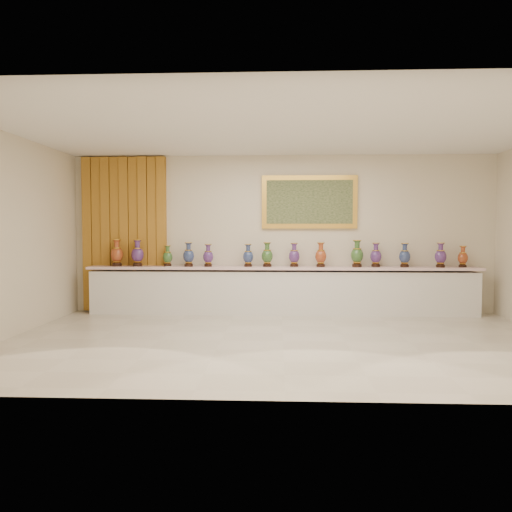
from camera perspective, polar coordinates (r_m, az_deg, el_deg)
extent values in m
plane|color=beige|center=(7.22, 3.11, -9.68)|extent=(8.00, 8.00, 0.00)
plane|color=beige|center=(9.54, 3.00, 2.49)|extent=(8.00, 0.00, 8.00)
plane|color=beige|center=(8.07, -26.61, 2.08)|extent=(0.00, 5.00, 5.00)
plane|color=white|center=(7.18, 3.18, 14.36)|extent=(8.00, 8.00, 0.00)
cube|color=#C18429|center=(9.94, -14.77, 2.41)|extent=(1.64, 0.14, 2.95)
cube|color=gold|center=(9.54, 6.12, 6.15)|extent=(1.80, 0.06, 1.00)
cube|color=#22381C|center=(9.50, 6.14, 6.16)|extent=(1.62, 0.02, 0.82)
cube|color=white|center=(9.39, 2.99, -4.22)|extent=(7.20, 0.42, 0.81)
cube|color=#F6CFD0|center=(9.32, 3.00, -1.37)|extent=(7.28, 0.48, 0.05)
cylinder|color=black|center=(9.79, -15.60, -0.97)|extent=(0.18, 0.18, 0.05)
cone|color=gold|center=(9.79, -15.60, -0.65)|extent=(0.16, 0.16, 0.03)
ellipsoid|color=maroon|center=(9.78, -15.62, 0.17)|extent=(0.27, 0.27, 0.29)
cylinder|color=gold|center=(9.78, -15.63, 0.90)|extent=(0.16, 0.16, 0.01)
cylinder|color=maroon|center=(9.77, -15.63, 1.27)|extent=(0.09, 0.09, 0.11)
cone|color=maroon|center=(9.77, -15.64, 1.70)|extent=(0.16, 0.16, 0.04)
cylinder|color=gold|center=(9.77, -15.64, 1.81)|extent=(0.17, 0.17, 0.01)
cylinder|color=black|center=(9.68, -13.37, -0.99)|extent=(0.18, 0.18, 0.05)
cone|color=gold|center=(9.68, -13.37, -0.66)|extent=(0.15, 0.15, 0.03)
ellipsoid|color=#2D114E|center=(9.67, -13.38, 0.15)|extent=(0.30, 0.30, 0.29)
cylinder|color=gold|center=(9.66, -13.39, 0.88)|extent=(0.16, 0.16, 0.01)
cylinder|color=#2D114E|center=(9.66, -13.40, 1.26)|extent=(0.09, 0.09, 0.10)
cone|color=#2D114E|center=(9.66, -13.40, 1.68)|extent=(0.16, 0.16, 0.04)
cylinder|color=gold|center=(9.66, -13.40, 1.80)|extent=(0.16, 0.16, 0.01)
cylinder|color=black|center=(9.55, -10.05, -1.04)|extent=(0.14, 0.14, 0.04)
cone|color=gold|center=(9.55, -10.06, -0.78)|extent=(0.12, 0.12, 0.03)
ellipsoid|color=black|center=(9.54, -10.06, -0.13)|extent=(0.21, 0.21, 0.23)
cylinder|color=gold|center=(9.54, -10.07, 0.45)|extent=(0.12, 0.12, 0.01)
cylinder|color=black|center=(9.54, -10.07, 0.75)|extent=(0.07, 0.07, 0.08)
cone|color=black|center=(9.53, -10.07, 1.09)|extent=(0.12, 0.12, 0.03)
cylinder|color=gold|center=(9.53, -10.07, 1.18)|extent=(0.13, 0.13, 0.01)
cylinder|color=black|center=(9.44, -7.70, -1.05)|extent=(0.16, 0.16, 0.04)
cone|color=gold|center=(9.43, -7.70, -0.75)|extent=(0.14, 0.14, 0.03)
ellipsoid|color=#0D1741|center=(9.43, -7.71, 0.00)|extent=(0.24, 0.24, 0.26)
cylinder|color=gold|center=(9.42, -7.71, 0.68)|extent=(0.14, 0.14, 0.01)
cylinder|color=#0D1741|center=(9.42, -7.71, 1.02)|extent=(0.08, 0.08, 0.09)
cone|color=#0D1741|center=(9.42, -7.72, 1.42)|extent=(0.14, 0.14, 0.03)
cylinder|color=gold|center=(9.42, -7.72, 1.52)|extent=(0.15, 0.15, 0.01)
cylinder|color=black|center=(9.38, -5.48, -1.07)|extent=(0.15, 0.15, 0.04)
cone|color=gold|center=(9.37, -5.48, -0.79)|extent=(0.13, 0.13, 0.03)
ellipsoid|color=#2D114E|center=(9.37, -5.49, -0.09)|extent=(0.19, 0.19, 0.24)
cylinder|color=gold|center=(9.36, -5.49, 0.54)|extent=(0.13, 0.13, 0.01)
cylinder|color=#2D114E|center=(9.36, -5.49, 0.86)|extent=(0.08, 0.08, 0.09)
cone|color=#2D114E|center=(9.36, -5.49, 1.23)|extent=(0.13, 0.13, 0.03)
cylinder|color=gold|center=(9.36, -5.49, 1.33)|extent=(0.14, 0.14, 0.01)
cylinder|color=black|center=(9.31, -0.90, -1.09)|extent=(0.15, 0.15, 0.04)
cone|color=gold|center=(9.31, -0.90, -0.80)|extent=(0.13, 0.13, 0.03)
ellipsoid|color=#0D1741|center=(9.30, -0.90, -0.09)|extent=(0.24, 0.24, 0.24)
cylinder|color=gold|center=(9.30, -0.90, 0.54)|extent=(0.13, 0.13, 0.01)
cylinder|color=#0D1741|center=(9.30, -0.90, 0.87)|extent=(0.08, 0.08, 0.09)
cone|color=#0D1741|center=(9.29, -0.91, 1.24)|extent=(0.13, 0.13, 0.03)
cylinder|color=gold|center=(9.29, -0.91, 1.34)|extent=(0.14, 0.14, 0.01)
cylinder|color=black|center=(9.29, 1.29, -1.09)|extent=(0.16, 0.16, 0.04)
cone|color=gold|center=(9.29, 1.29, -0.78)|extent=(0.14, 0.14, 0.03)
ellipsoid|color=black|center=(9.28, 1.29, -0.01)|extent=(0.22, 0.22, 0.26)
cylinder|color=gold|center=(9.27, 1.29, 0.67)|extent=(0.14, 0.14, 0.01)
cylinder|color=black|center=(9.27, 1.29, 1.03)|extent=(0.08, 0.08, 0.09)
cone|color=black|center=(9.27, 1.29, 1.43)|extent=(0.14, 0.14, 0.03)
cylinder|color=gold|center=(9.27, 1.29, 1.54)|extent=(0.15, 0.15, 0.01)
cylinder|color=black|center=(9.34, 4.38, -1.08)|extent=(0.16, 0.16, 0.04)
cone|color=gold|center=(9.33, 4.38, -0.78)|extent=(0.14, 0.14, 0.03)
ellipsoid|color=#2D114E|center=(9.33, 4.39, -0.04)|extent=(0.21, 0.21, 0.26)
cylinder|color=gold|center=(9.32, 4.39, 0.63)|extent=(0.14, 0.14, 0.01)
cylinder|color=#2D114E|center=(9.32, 4.39, 0.97)|extent=(0.08, 0.08, 0.09)
cone|color=#2D114E|center=(9.32, 4.39, 1.36)|extent=(0.14, 0.14, 0.03)
cylinder|color=gold|center=(9.32, 4.39, 1.47)|extent=(0.14, 0.14, 0.01)
cylinder|color=black|center=(9.32, 7.41, -1.10)|extent=(0.16, 0.16, 0.05)
cone|color=gold|center=(9.32, 7.41, -0.79)|extent=(0.14, 0.14, 0.03)
ellipsoid|color=maroon|center=(9.31, 7.41, -0.02)|extent=(0.25, 0.25, 0.26)
cylinder|color=gold|center=(9.31, 7.42, 0.66)|extent=(0.14, 0.14, 0.01)
cylinder|color=maroon|center=(9.31, 7.42, 1.02)|extent=(0.08, 0.08, 0.10)
cone|color=maroon|center=(9.30, 7.42, 1.42)|extent=(0.14, 0.14, 0.04)
cylinder|color=gold|center=(9.30, 7.42, 1.52)|extent=(0.15, 0.15, 0.01)
cylinder|color=black|center=(9.41, 11.46, -1.08)|extent=(0.18, 0.18, 0.05)
cone|color=gold|center=(9.40, 11.46, -0.75)|extent=(0.15, 0.15, 0.03)
ellipsoid|color=black|center=(9.39, 11.47, 0.08)|extent=(0.29, 0.29, 0.29)
cylinder|color=gold|center=(9.39, 11.48, 0.83)|extent=(0.16, 0.16, 0.01)
cylinder|color=black|center=(9.39, 11.48, 1.21)|extent=(0.09, 0.09, 0.10)
cone|color=black|center=(9.38, 11.49, 1.65)|extent=(0.16, 0.16, 0.04)
cylinder|color=gold|center=(9.38, 11.49, 1.76)|extent=(0.16, 0.16, 0.01)
cylinder|color=black|center=(9.53, 13.52, -1.07)|extent=(0.16, 0.16, 0.04)
cone|color=gold|center=(9.52, 13.53, -0.78)|extent=(0.14, 0.14, 0.03)
ellipsoid|color=#2D114E|center=(9.52, 13.54, -0.04)|extent=(0.24, 0.24, 0.26)
cylinder|color=gold|center=(9.51, 13.54, 0.62)|extent=(0.14, 0.14, 0.01)
cylinder|color=#2D114E|center=(9.51, 13.55, 0.96)|extent=(0.08, 0.08, 0.09)
cone|color=#2D114E|center=(9.51, 13.55, 1.34)|extent=(0.14, 0.14, 0.03)
cylinder|color=gold|center=(9.51, 13.55, 1.45)|extent=(0.15, 0.15, 0.01)
cylinder|color=black|center=(9.60, 16.61, -1.08)|extent=(0.16, 0.16, 0.04)
cone|color=gold|center=(9.60, 16.62, -0.79)|extent=(0.14, 0.14, 0.03)
ellipsoid|color=#0D1741|center=(9.59, 16.63, -0.07)|extent=(0.25, 0.25, 0.26)
cylinder|color=gold|center=(9.59, 16.64, 0.58)|extent=(0.14, 0.14, 0.01)
cylinder|color=#0D1741|center=(9.58, 16.64, 0.92)|extent=(0.08, 0.08, 0.09)
cone|color=#0D1741|center=(9.58, 16.65, 1.29)|extent=(0.14, 0.14, 0.03)
cylinder|color=gold|center=(9.58, 16.65, 1.40)|extent=(0.14, 0.14, 0.01)
cylinder|color=black|center=(9.74, 20.32, -1.08)|extent=(0.16, 0.16, 0.04)
cone|color=gold|center=(9.74, 20.33, -0.79)|extent=(0.14, 0.14, 0.03)
ellipsoid|color=#2D114E|center=(9.73, 20.34, -0.06)|extent=(0.23, 0.23, 0.26)
cylinder|color=gold|center=(9.73, 20.35, 0.59)|extent=(0.14, 0.14, 0.01)
cylinder|color=#2D114E|center=(9.72, 20.36, 0.93)|extent=(0.08, 0.08, 0.09)
cone|color=#2D114E|center=(9.72, 20.37, 1.31)|extent=(0.14, 0.14, 0.03)
cylinder|color=gold|center=(9.72, 20.37, 1.41)|extent=(0.15, 0.15, 0.01)
cylinder|color=black|center=(9.92, 22.54, -1.07)|extent=(0.14, 0.14, 0.04)
cone|color=gold|center=(9.92, 22.55, -0.83)|extent=(0.12, 0.12, 0.03)
ellipsoid|color=maroon|center=(9.91, 22.56, -0.20)|extent=(0.24, 0.24, 0.23)
cylinder|color=gold|center=(9.91, 22.57, 0.35)|extent=(0.12, 0.12, 0.01)
cylinder|color=maroon|center=(9.90, 22.58, 0.64)|extent=(0.07, 0.07, 0.08)
cone|color=maroon|center=(9.90, 22.58, 0.96)|extent=(0.12, 0.12, 0.03)
cylinder|color=gold|center=(9.90, 22.58, 1.05)|extent=(0.13, 0.13, 0.01)
cube|color=white|center=(9.42, -9.99, -1.20)|extent=(0.10, 0.06, 0.00)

